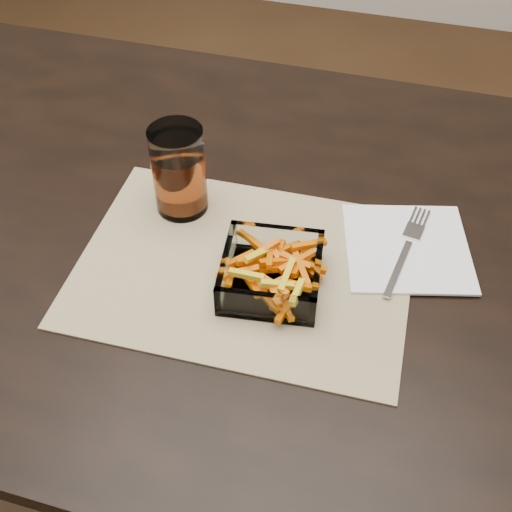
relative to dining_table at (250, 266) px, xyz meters
The scene contains 6 objects.
dining_table is the anchor object (origin of this frame).
placemat 0.12m from the dining_table, 79.19° to the right, with size 0.45×0.33×0.00m, color tan.
glass_bowl 0.16m from the dining_table, 60.05° to the right, with size 0.14×0.14×0.05m.
tumbler 0.19m from the dining_table, behind, with size 0.08×0.08×0.14m.
napkin 0.25m from the dining_table, ahead, with size 0.17×0.17×0.00m, color white.
fork 0.25m from the dining_table, ahead, with size 0.05×0.19×0.00m.
Camera 1 is at (0.19, -0.64, 1.40)m, focal length 45.00 mm.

